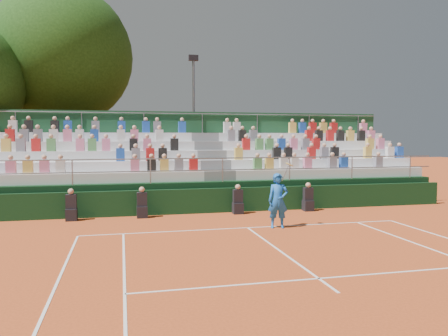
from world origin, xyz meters
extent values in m
plane|color=#C14D20|center=(0.00, 0.00, 0.00)|extent=(90.00, 90.00, 0.00)
cube|color=white|center=(0.00, 0.00, 0.01)|extent=(11.00, 0.06, 0.01)
cube|color=white|center=(0.00, -3.20, 0.01)|extent=(0.06, 6.40, 0.01)
cube|color=white|center=(0.00, -5.49, 0.01)|extent=(8.22, 0.06, 0.01)
cube|color=black|center=(0.00, 3.20, 0.50)|extent=(20.00, 0.15, 1.00)
cube|color=black|center=(-5.96, 2.75, 0.22)|extent=(0.40, 0.40, 0.44)
cube|color=black|center=(-5.96, 2.75, 0.70)|extent=(0.38, 0.25, 0.55)
sphere|color=tan|center=(-5.96, 2.75, 1.08)|extent=(0.22, 0.22, 0.22)
cube|color=black|center=(-3.40, 2.75, 0.22)|extent=(0.40, 0.40, 0.44)
cube|color=black|center=(-3.40, 2.75, 0.70)|extent=(0.38, 0.25, 0.55)
sphere|color=tan|center=(-3.40, 2.75, 1.08)|extent=(0.22, 0.22, 0.22)
cube|color=black|center=(0.39, 2.75, 0.22)|extent=(0.40, 0.40, 0.44)
cube|color=black|center=(0.39, 2.75, 0.70)|extent=(0.38, 0.25, 0.55)
sphere|color=tan|center=(0.39, 2.75, 1.08)|extent=(0.22, 0.22, 0.22)
cube|color=black|center=(3.43, 2.75, 0.22)|extent=(0.40, 0.40, 0.44)
cube|color=black|center=(3.43, 2.75, 0.70)|extent=(0.38, 0.25, 0.55)
sphere|color=tan|center=(3.43, 2.75, 1.08)|extent=(0.22, 0.22, 0.22)
cube|color=black|center=(0.00, 6.30, 0.60)|extent=(20.00, 5.20, 1.20)
cube|color=silver|center=(-5.35, 4.62, 1.41)|extent=(9.30, 0.85, 0.42)
cube|color=silver|center=(5.35, 4.62, 1.41)|extent=(9.30, 0.85, 0.42)
cube|color=slate|center=(0.00, 4.62, 1.41)|extent=(1.40, 0.85, 0.42)
cube|color=silver|center=(-5.35, 5.47, 1.83)|extent=(9.30, 0.85, 0.42)
cube|color=silver|center=(5.35, 5.47, 1.83)|extent=(9.30, 0.85, 0.42)
cube|color=slate|center=(0.00, 5.47, 1.83)|extent=(1.40, 0.85, 0.42)
cube|color=silver|center=(-5.35, 6.33, 2.25)|extent=(9.30, 0.85, 0.42)
cube|color=silver|center=(5.35, 6.33, 2.25)|extent=(9.30, 0.85, 0.42)
cube|color=slate|center=(0.00, 6.33, 2.25)|extent=(1.40, 0.85, 0.42)
cube|color=silver|center=(-5.35, 7.17, 2.67)|extent=(9.30, 0.85, 0.42)
cube|color=silver|center=(5.35, 7.17, 2.67)|extent=(9.30, 0.85, 0.42)
cube|color=slate|center=(0.00, 7.17, 2.67)|extent=(1.40, 0.85, 0.42)
cube|color=silver|center=(-5.35, 8.03, 3.09)|extent=(9.30, 0.85, 0.42)
cube|color=silver|center=(5.35, 8.03, 3.09)|extent=(9.30, 0.85, 0.42)
cube|color=slate|center=(0.00, 8.03, 3.09)|extent=(1.40, 0.85, 0.42)
cube|color=#1B4628|center=(0.00, 8.55, 2.20)|extent=(20.00, 0.12, 4.40)
cylinder|color=gray|center=(0.00, 3.75, 2.20)|extent=(20.00, 0.05, 0.05)
cylinder|color=gray|center=(0.00, 8.45, 4.30)|extent=(20.00, 0.05, 0.05)
cube|color=pink|center=(-8.36, 4.47, 1.90)|extent=(0.36, 0.24, 0.56)
cube|color=gold|center=(-7.74, 4.47, 1.90)|extent=(0.36, 0.24, 0.56)
cube|color=pink|center=(-7.13, 4.47, 1.90)|extent=(0.36, 0.24, 0.56)
cube|color=silver|center=(-6.52, 4.47, 1.90)|extent=(0.36, 0.24, 0.56)
cube|color=pink|center=(-3.59, 4.47, 1.90)|extent=(0.36, 0.24, 0.56)
cube|color=black|center=(-2.90, 4.47, 1.90)|extent=(0.36, 0.24, 0.56)
cube|color=gold|center=(-2.37, 4.47, 1.90)|extent=(0.36, 0.24, 0.56)
cube|color=slate|center=(-1.75, 4.47, 1.90)|extent=(0.36, 0.24, 0.56)
cube|color=red|center=(-1.12, 4.47, 1.90)|extent=(0.36, 0.24, 0.56)
cube|color=#1E4CB2|center=(-4.18, 5.32, 2.32)|extent=(0.36, 0.24, 0.56)
cube|color=slate|center=(-3.52, 5.32, 2.32)|extent=(0.36, 0.24, 0.56)
cube|color=red|center=(-2.90, 5.32, 2.32)|extent=(0.36, 0.24, 0.56)
cube|color=black|center=(-2.36, 5.32, 2.32)|extent=(0.36, 0.24, 0.56)
cube|color=gold|center=(-8.91, 6.17, 2.74)|extent=(0.36, 0.24, 0.56)
cube|color=slate|center=(-8.33, 6.17, 2.74)|extent=(0.36, 0.24, 0.56)
cube|color=red|center=(-7.72, 6.17, 2.74)|extent=(0.36, 0.24, 0.56)
cube|color=#4C8C4C|center=(-7.10, 6.17, 2.74)|extent=(0.36, 0.24, 0.56)
cube|color=pink|center=(-5.90, 6.17, 2.74)|extent=(0.36, 0.24, 0.56)
cube|color=#4C8C4C|center=(-5.39, 6.17, 2.74)|extent=(0.36, 0.24, 0.56)
cube|color=pink|center=(-4.79, 6.17, 2.74)|extent=(0.36, 0.24, 0.56)
cube|color=black|center=(-3.59, 6.17, 2.74)|extent=(0.36, 0.24, 0.56)
cube|color=pink|center=(-2.98, 6.17, 2.74)|extent=(0.36, 0.24, 0.56)
cube|color=black|center=(-1.74, 6.17, 2.74)|extent=(0.36, 0.24, 0.56)
cube|color=red|center=(-8.93, 7.02, 3.16)|extent=(0.36, 0.24, 0.56)
cube|color=slate|center=(-8.35, 7.02, 3.16)|extent=(0.36, 0.24, 0.56)
cube|color=slate|center=(-7.78, 7.02, 3.16)|extent=(0.36, 0.24, 0.56)
cube|color=silver|center=(-7.12, 7.02, 3.16)|extent=(0.36, 0.24, 0.56)
cube|color=pink|center=(-6.52, 7.02, 3.16)|extent=(0.36, 0.24, 0.56)
cube|color=silver|center=(-5.99, 7.02, 3.16)|extent=(0.36, 0.24, 0.56)
cube|color=#1E4CB2|center=(-5.34, 7.02, 3.16)|extent=(0.36, 0.24, 0.56)
cube|color=silver|center=(-4.14, 7.02, 3.16)|extent=(0.36, 0.24, 0.56)
cube|color=pink|center=(-3.52, 7.02, 3.16)|extent=(0.36, 0.24, 0.56)
cube|color=silver|center=(-2.35, 7.02, 3.16)|extent=(0.36, 0.24, 0.56)
cube|color=silver|center=(-8.99, 7.88, 3.58)|extent=(0.36, 0.24, 0.56)
cube|color=black|center=(-8.31, 7.88, 3.58)|extent=(0.36, 0.24, 0.56)
cube|color=black|center=(-7.17, 7.88, 3.58)|extent=(0.36, 0.24, 0.56)
cube|color=#1E4CB2|center=(-6.59, 7.88, 3.58)|extent=(0.36, 0.24, 0.56)
cube|color=slate|center=(-5.32, 7.88, 3.58)|extent=(0.36, 0.24, 0.56)
cube|color=#1E4CB2|center=(-4.10, 7.88, 3.58)|extent=(0.36, 0.24, 0.56)
cube|color=#1E4CB2|center=(-2.93, 7.88, 3.58)|extent=(0.36, 0.24, 0.56)
cube|color=slate|center=(-2.38, 7.88, 3.58)|extent=(0.36, 0.24, 0.56)
cube|color=#1E4CB2|center=(-1.14, 7.88, 3.58)|extent=(0.36, 0.24, 0.56)
cube|color=#4C8C4C|center=(1.76, 4.47, 1.90)|extent=(0.36, 0.24, 0.56)
cube|color=gold|center=(2.31, 4.47, 1.90)|extent=(0.36, 0.24, 0.56)
cube|color=silver|center=(2.99, 4.47, 1.90)|extent=(0.36, 0.24, 0.56)
cube|color=silver|center=(3.51, 4.47, 1.90)|extent=(0.36, 0.24, 0.56)
cube|color=pink|center=(4.16, 4.47, 1.90)|extent=(0.36, 0.24, 0.56)
cube|color=slate|center=(5.39, 4.47, 1.90)|extent=(0.36, 0.24, 0.56)
cube|color=#1E4CB2|center=(5.97, 4.47, 1.90)|extent=(0.36, 0.24, 0.56)
cube|color=slate|center=(7.79, 4.47, 1.90)|extent=(0.36, 0.24, 0.56)
cube|color=gold|center=(1.11, 5.32, 2.32)|extent=(0.36, 0.24, 0.56)
cube|color=black|center=(2.97, 5.32, 2.32)|extent=(0.36, 0.24, 0.56)
cube|color=black|center=(3.54, 5.32, 2.32)|extent=(0.36, 0.24, 0.56)
cube|color=red|center=(4.73, 5.32, 2.32)|extent=(0.36, 0.24, 0.56)
cube|color=slate|center=(5.40, 5.32, 2.32)|extent=(0.36, 0.24, 0.56)
cube|color=black|center=(5.94, 5.32, 2.32)|extent=(0.36, 0.24, 0.56)
cube|color=gold|center=(7.73, 5.32, 2.32)|extent=(0.36, 0.24, 0.56)
cube|color=silver|center=(8.97, 5.32, 2.32)|extent=(0.36, 0.24, 0.56)
cube|color=#1E4CB2|center=(9.50, 5.32, 2.32)|extent=(0.36, 0.24, 0.56)
cube|color=red|center=(1.72, 6.17, 2.74)|extent=(0.36, 0.24, 0.56)
cube|color=#4C8C4C|center=(2.39, 6.17, 2.74)|extent=(0.36, 0.24, 0.56)
cube|color=#4C8C4C|center=(2.90, 6.17, 2.74)|extent=(0.36, 0.24, 0.56)
cube|color=#1E4CB2|center=(3.53, 6.17, 2.74)|extent=(0.36, 0.24, 0.56)
cube|color=pink|center=(4.16, 6.17, 2.74)|extent=(0.36, 0.24, 0.56)
cube|color=slate|center=(4.78, 6.17, 2.74)|extent=(0.36, 0.24, 0.56)
cube|color=red|center=(5.36, 6.17, 2.74)|extent=(0.36, 0.24, 0.56)
cube|color=gold|center=(8.37, 6.17, 2.74)|extent=(0.36, 0.24, 0.56)
cube|color=pink|center=(8.97, 6.17, 2.74)|extent=(0.36, 0.24, 0.56)
cube|color=slate|center=(1.19, 7.02, 3.16)|extent=(0.36, 0.24, 0.56)
cube|color=black|center=(1.77, 7.02, 3.16)|extent=(0.36, 0.24, 0.56)
cube|color=slate|center=(2.34, 7.02, 3.16)|extent=(0.36, 0.24, 0.56)
cube|color=red|center=(5.36, 7.02, 3.16)|extent=(0.36, 0.24, 0.56)
cube|color=black|center=(5.91, 7.02, 3.16)|extent=(0.36, 0.24, 0.56)
cube|color=red|center=(6.55, 7.02, 3.16)|extent=(0.36, 0.24, 0.56)
cube|color=black|center=(7.14, 7.02, 3.16)|extent=(0.36, 0.24, 0.56)
cube|color=gold|center=(7.72, 7.02, 3.16)|extent=(0.36, 0.24, 0.56)
cube|color=black|center=(8.36, 7.02, 3.16)|extent=(0.36, 0.24, 0.56)
cube|color=pink|center=(8.95, 7.02, 3.16)|extent=(0.36, 0.24, 0.56)
cube|color=silver|center=(1.19, 7.88, 3.58)|extent=(0.36, 0.24, 0.56)
cube|color=silver|center=(1.70, 7.88, 3.58)|extent=(0.36, 0.24, 0.56)
cube|color=gold|center=(4.78, 7.88, 3.58)|extent=(0.36, 0.24, 0.56)
cube|color=#1E4CB2|center=(5.35, 7.88, 3.58)|extent=(0.36, 0.24, 0.56)
cube|color=red|center=(5.95, 7.88, 3.58)|extent=(0.36, 0.24, 0.56)
cube|color=gold|center=(6.57, 7.88, 3.58)|extent=(0.36, 0.24, 0.56)
cube|color=red|center=(7.18, 7.88, 3.58)|extent=(0.36, 0.24, 0.56)
cube|color=pink|center=(8.99, 7.88, 3.58)|extent=(0.36, 0.24, 0.56)
imported|color=blue|center=(1.00, -0.22, 0.93)|extent=(0.76, 0.58, 1.86)
cylinder|color=gray|center=(1.25, -0.22, 1.85)|extent=(0.26, 0.03, 0.51)
cylinder|color=#E5D866|center=(1.40, -0.22, 2.15)|extent=(0.26, 0.28, 0.14)
cylinder|color=#332312|center=(-7.49, 13.79, 2.30)|extent=(0.50, 0.50, 4.59)
sphere|color=#183A0F|center=(-7.49, 13.79, 7.90)|extent=(8.27, 8.27, 8.27)
cylinder|color=gray|center=(0.36, 13.40, 3.94)|extent=(0.16, 0.16, 7.87)
cube|color=black|center=(0.36, 13.40, 8.05)|extent=(0.60, 0.25, 0.35)
camera|label=1|loc=(-4.12, -14.04, 3.06)|focal=35.00mm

